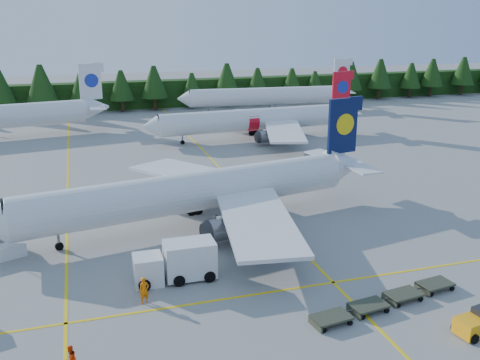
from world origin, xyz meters
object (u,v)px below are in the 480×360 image
object	(u,v)px
airliner_navy	(184,194)
airliner_red	(247,120)
service_truck	(175,262)
baggage_tug	(477,323)

from	to	relation	value
airliner_navy	airliner_red	size ratio (longest dim) A/B	1.06
airliner_red	service_truck	size ratio (longest dim) A/B	5.75
airliner_red	baggage_tug	world-z (taller)	airliner_red
airliner_navy	service_truck	world-z (taller)	airliner_navy
service_truck	baggage_tug	size ratio (longest dim) A/B	2.11
airliner_red	service_truck	xyz separation A→B (m)	(-20.67, -46.16, -1.69)
airliner_navy	service_truck	size ratio (longest dim) A/B	6.11
airliner_navy	baggage_tug	size ratio (longest dim) A/B	12.91
airliner_red	service_truck	bearing A→B (deg)	-116.51
airliner_red	baggage_tug	distance (m)	59.42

